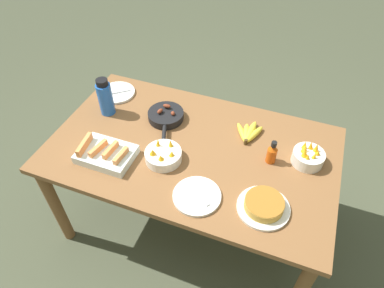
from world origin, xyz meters
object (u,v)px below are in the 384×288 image
at_px(banana_bunch, 249,133).
at_px(frittata_plate_center, 264,205).
at_px(fruit_bowl_mango, 308,156).
at_px(hot_sauce_bottle, 272,153).
at_px(skillet, 166,116).
at_px(fruit_bowl_citrus, 163,155).
at_px(empty_plate_near_front, 197,196).
at_px(water_bottle, 105,97).
at_px(empty_plate_far_left, 117,93).
at_px(melon_tray, 106,154).

distance_m(banana_bunch, frittata_plate_center, 0.51).
bearing_deg(fruit_bowl_mango, hot_sauce_bottle, -161.08).
bearing_deg(skillet, hot_sauce_bottle, 59.75).
xyz_separation_m(fruit_bowl_citrus, hot_sauce_bottle, (0.55, 0.20, 0.03)).
height_order(frittata_plate_center, hot_sauce_bottle, hot_sauce_bottle).
distance_m(skillet, hot_sauce_bottle, 0.69).
bearing_deg(skillet, empty_plate_near_front, 17.69).
bearing_deg(frittata_plate_center, fruit_bowl_citrus, 168.32).
bearing_deg(fruit_bowl_citrus, fruit_bowl_mango, 19.63).
relative_size(frittata_plate_center, fruit_bowl_citrus, 1.28).
xyz_separation_m(skillet, water_bottle, (-0.37, -0.07, 0.09)).
relative_size(skillet, hot_sauce_bottle, 2.44).
bearing_deg(water_bottle, empty_plate_far_left, 103.25).
height_order(skillet, hot_sauce_bottle, hot_sauce_bottle).
distance_m(empty_plate_far_left, water_bottle, 0.22).
bearing_deg(melon_tray, banana_bunch, 33.20).
bearing_deg(melon_tray, empty_plate_near_front, -7.28).
height_order(skillet, water_bottle, water_bottle).
xyz_separation_m(fruit_bowl_mango, fruit_bowl_citrus, (-0.74, -0.26, -0.01)).
bearing_deg(fruit_bowl_mango, skillet, 176.79).
bearing_deg(fruit_bowl_mango, melon_tray, -160.79).
bearing_deg(empty_plate_near_front, skillet, 128.50).
bearing_deg(banana_bunch, water_bottle, -173.03).
height_order(banana_bunch, hot_sauce_bottle, hot_sauce_bottle).
bearing_deg(frittata_plate_center, fruit_bowl_mango, 68.15).
relative_size(skillet, fruit_bowl_citrus, 1.76).
height_order(fruit_bowl_mango, hot_sauce_bottle, hot_sauce_bottle).
xyz_separation_m(skillet, fruit_bowl_mango, (0.86, -0.05, 0.02)).
bearing_deg(water_bottle, skillet, 10.16).
distance_m(frittata_plate_center, empty_plate_far_left, 1.25).
distance_m(empty_plate_near_front, empty_plate_far_left, 1.00).
xyz_separation_m(empty_plate_near_front, hot_sauce_bottle, (0.29, 0.37, 0.06)).
distance_m(banana_bunch, melon_tray, 0.83).
bearing_deg(fruit_bowl_mango, banana_bunch, 165.52).
distance_m(fruit_bowl_citrus, water_bottle, 0.56).
xyz_separation_m(melon_tray, fruit_bowl_mango, (1.04, 0.36, 0.01)).
xyz_separation_m(skillet, empty_plate_far_left, (-0.41, 0.12, -0.02)).
height_order(banana_bunch, fruit_bowl_citrus, fruit_bowl_citrus).
xyz_separation_m(banana_bunch, water_bottle, (-0.88, -0.11, 0.10)).
distance_m(melon_tray, empty_plate_near_front, 0.57).
xyz_separation_m(frittata_plate_center, hot_sauce_bottle, (-0.03, 0.32, 0.04)).
distance_m(frittata_plate_center, empty_plate_near_front, 0.33).
distance_m(empty_plate_near_front, fruit_bowl_citrus, 0.31).
bearing_deg(water_bottle, hot_sauce_bottle, -2.52).
xyz_separation_m(fruit_bowl_mango, hot_sauce_bottle, (-0.19, -0.06, 0.02)).
relative_size(fruit_bowl_mango, water_bottle, 0.70).
relative_size(fruit_bowl_citrus, hot_sauce_bottle, 1.39).
bearing_deg(hot_sauce_bottle, banana_bunch, 136.42).
relative_size(empty_plate_far_left, fruit_bowl_mango, 1.40).
distance_m(frittata_plate_center, fruit_bowl_mango, 0.41).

